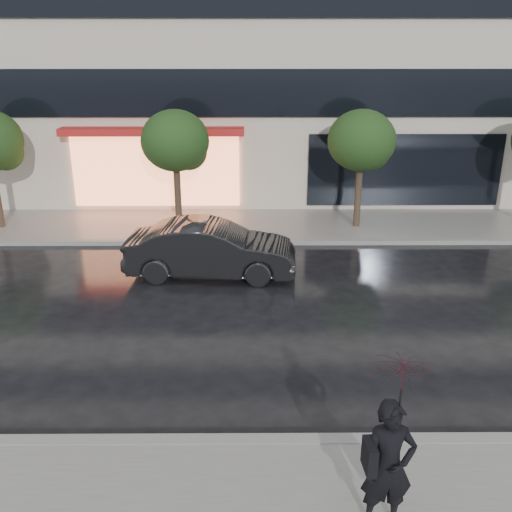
{
  "coord_description": "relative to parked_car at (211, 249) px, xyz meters",
  "views": [
    {
      "loc": [
        -0.51,
        -8.41,
        6.09
      ],
      "look_at": [
        -0.44,
        3.8,
        1.4
      ],
      "focal_mm": 40.0,
      "sensor_mm": 36.0,
      "label": 1
    }
  ],
  "objects": [
    {
      "name": "ground",
      "position": [
        1.64,
        -6.0,
        -0.75
      ],
      "size": [
        120.0,
        120.0,
        0.0
      ],
      "primitive_type": "plane",
      "color": "black",
      "rests_on": "ground"
    },
    {
      "name": "sidewalk_far",
      "position": [
        1.64,
        4.25,
        -0.69
      ],
      "size": [
        60.0,
        3.5,
        0.12
      ],
      "primitive_type": "cube",
      "color": "slate",
      "rests_on": "ground"
    },
    {
      "name": "curb_near",
      "position": [
        1.64,
        -7.0,
        -0.68
      ],
      "size": [
        60.0,
        0.25,
        0.14
      ],
      "primitive_type": "cube",
      "color": "gray",
      "rests_on": "ground"
    },
    {
      "name": "curb_far",
      "position": [
        1.64,
        2.5,
        -0.68
      ],
      "size": [
        60.0,
        0.25,
        0.14
      ],
      "primitive_type": "cube",
      "color": "gray",
      "rests_on": "ground"
    },
    {
      "name": "tree_mid_west",
      "position": [
        -1.3,
        4.03,
        2.17
      ],
      "size": [
        2.2,
        2.2,
        3.99
      ],
      "color": "#33261C",
      "rests_on": "ground"
    },
    {
      "name": "tree_mid_east",
      "position": [
        4.7,
        4.03,
        2.17
      ],
      "size": [
        2.2,
        2.2,
        3.99
      ],
      "color": "#33261C",
      "rests_on": "ground"
    },
    {
      "name": "parked_car",
      "position": [
        0.0,
        0.0,
        0.0
      ],
      "size": [
        4.65,
        1.85,
        1.5
      ],
      "primitive_type": "imported",
      "rotation": [
        0.0,
        0.0,
        1.51
      ],
      "color": "black",
      "rests_on": "ground"
    },
    {
      "name": "pedestrian_with_umbrella",
      "position": [
        2.85,
        -8.68,
        0.88
      ],
      "size": [
        0.92,
        0.93,
        2.46
      ],
      "rotation": [
        0.0,
        0.0,
        0.07
      ],
      "color": "black",
      "rests_on": "sidewalk_near"
    }
  ]
}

